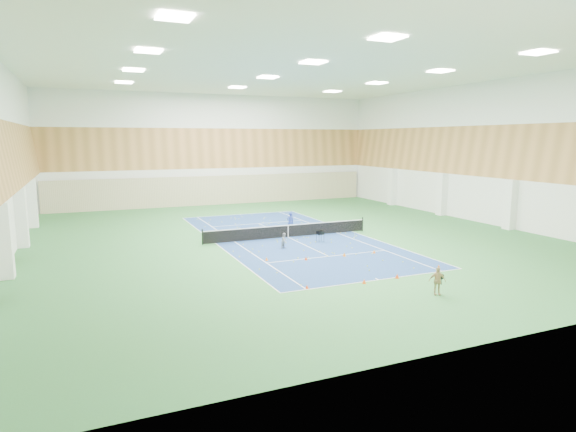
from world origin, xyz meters
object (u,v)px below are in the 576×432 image
at_px(coach, 290,222).
at_px(child_court, 284,241).
at_px(tennis_net, 288,230).
at_px(ball_cart, 320,236).
at_px(child_apron, 437,281).

height_order(coach, child_court, coach).
distance_m(tennis_net, coach, 2.08).
relative_size(tennis_net, child_court, 12.22).
distance_m(child_court, ball_cart, 3.25).
xyz_separation_m(tennis_net, child_court, (-1.65, -3.23, -0.03)).
height_order(tennis_net, coach, coach).
xyz_separation_m(coach, child_apron, (0.18, -16.78, -0.12)).
bearing_deg(coach, tennis_net, 60.65).
height_order(child_apron, ball_cart, child_apron).
distance_m(coach, child_court, 5.70).
bearing_deg(child_court, coach, 28.27).
bearing_deg(tennis_net, ball_cart, -57.81).
bearing_deg(tennis_net, coach, 62.20).
xyz_separation_m(child_apron, ball_cart, (0.32, 12.62, -0.27)).
xyz_separation_m(coach, child_court, (-2.61, -5.06, -0.26)).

